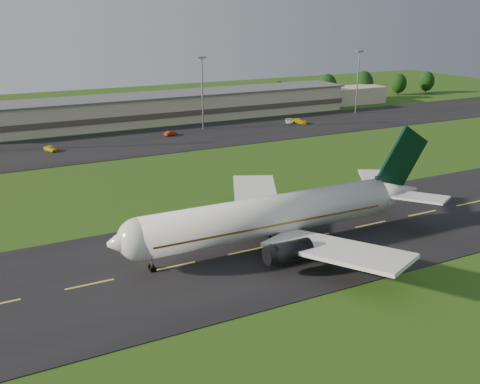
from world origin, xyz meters
name	(u,v)px	position (x,y,z in m)	size (l,w,h in m)	color
ground	(371,225)	(0.00, 0.00, 0.00)	(360.00, 360.00, 0.00)	#224411
taxiway	(371,225)	(0.00, 0.00, 0.05)	(220.00, 30.00, 0.10)	black
apron	(198,136)	(0.00, 72.00, 0.05)	(260.00, 30.00, 0.10)	black
airliner	(276,215)	(-17.57, -0.01, 4.66)	(51.25, 42.18, 15.57)	white
terminal	(187,106)	(6.40, 96.18, 3.99)	(145.00, 16.00, 8.40)	#C1B794
light_mast_centre	(202,84)	(5.00, 80.00, 12.74)	(2.40, 1.20, 20.35)	gray
light_mast_east	(358,75)	(60.00, 80.00, 12.74)	(2.40, 1.20, 20.35)	gray
tree_line	(256,93)	(36.18, 105.93, 5.09)	(195.48, 10.12, 10.67)	black
service_vehicle_a	(51,149)	(-38.41, 71.87, 0.77)	(1.59, 3.95, 1.34)	yellow
service_vehicle_b	(171,133)	(-6.58, 75.40, 0.71)	(1.29, 3.70, 1.22)	#A8260B
service_vehicle_c	(289,121)	(31.57, 75.78, 0.74)	(2.11, 4.58, 1.27)	white
service_vehicle_d	(299,121)	(33.77, 73.54, 0.85)	(2.11, 5.18, 1.50)	yellow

